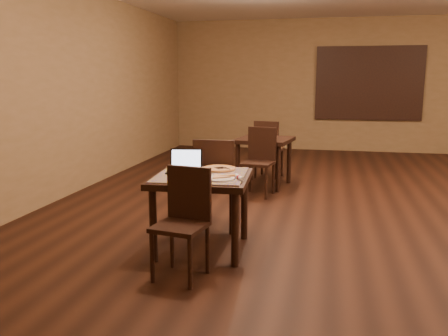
% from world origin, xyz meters
% --- Properties ---
extents(ground, '(10.00, 10.00, 0.00)m').
position_xyz_m(ground, '(0.00, 0.00, 0.00)').
color(ground, black).
rests_on(ground, ground).
extents(wall_back, '(8.00, 0.02, 3.00)m').
position_xyz_m(wall_back, '(0.00, 5.00, 1.50)').
color(wall_back, brown).
rests_on(wall_back, ground).
extents(wall_left, '(0.02, 10.00, 3.00)m').
position_xyz_m(wall_left, '(-4.00, 0.00, 1.50)').
color(wall_left, brown).
rests_on(wall_left, ground).
extents(mural, '(2.34, 0.05, 1.64)m').
position_xyz_m(mural, '(0.50, 4.96, 1.55)').
color(mural, '#234E83').
rests_on(mural, wall_back).
extents(tiled_table, '(0.98, 0.98, 0.76)m').
position_xyz_m(tiled_table, '(-1.54, -1.94, 0.66)').
color(tiled_table, black).
rests_on(tiled_table, ground).
extents(chair_main_near, '(0.47, 0.47, 0.94)m').
position_xyz_m(chair_main_near, '(-1.52, -2.56, 0.53)').
color(chair_main_near, black).
rests_on(chair_main_near, ground).
extents(chair_main_far, '(0.45, 0.45, 1.04)m').
position_xyz_m(chair_main_far, '(-1.54, -1.33, 0.58)').
color(chair_main_far, black).
rests_on(chair_main_far, ground).
extents(laptop, '(0.35, 0.30, 0.22)m').
position_xyz_m(laptop, '(-1.74, -1.84, 0.82)').
color(laptop, black).
rests_on(laptop, tiled_table).
extents(plate, '(0.29, 0.29, 0.02)m').
position_xyz_m(plate, '(-1.32, -2.12, 0.77)').
color(plate, white).
rests_on(plate, tiled_table).
extents(pizza_slice, '(0.29, 0.29, 0.02)m').
position_xyz_m(pizza_slice, '(-1.32, -2.12, 0.79)').
color(pizza_slice, beige).
rests_on(pizza_slice, plate).
extents(pizza_pan, '(0.34, 0.34, 0.01)m').
position_xyz_m(pizza_pan, '(-1.42, -1.70, 0.77)').
color(pizza_pan, silver).
rests_on(pizza_pan, tiled_table).
extents(pizza_whole, '(0.34, 0.34, 0.02)m').
position_xyz_m(pizza_whole, '(-1.42, -1.70, 0.78)').
color(pizza_whole, beige).
rests_on(pizza_whole, pizza_pan).
extents(spatula, '(0.23, 0.25, 0.01)m').
position_xyz_m(spatula, '(-1.40, -1.72, 0.79)').
color(spatula, silver).
rests_on(spatula, pizza_whole).
extents(napkin_roll, '(0.11, 0.17, 0.04)m').
position_xyz_m(napkin_roll, '(-1.14, -2.08, 0.78)').
color(napkin_roll, white).
rests_on(napkin_roll, tiled_table).
extents(other_table_b, '(0.93, 0.93, 0.75)m').
position_xyz_m(other_table_b, '(-1.32, 1.00, 0.63)').
color(other_table_b, black).
rests_on(other_table_b, ground).
extents(other_table_b_chair_near, '(0.49, 0.49, 0.98)m').
position_xyz_m(other_table_b_chair_near, '(-1.30, 0.43, 0.55)').
color(other_table_b_chair_near, black).
rests_on(other_table_b_chair_near, ground).
extents(other_table_b_chair_far, '(0.49, 0.49, 0.98)m').
position_xyz_m(other_table_b_chair_far, '(-1.33, 1.57, 0.55)').
color(other_table_b_chair_far, black).
rests_on(other_table_b_chair_far, ground).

